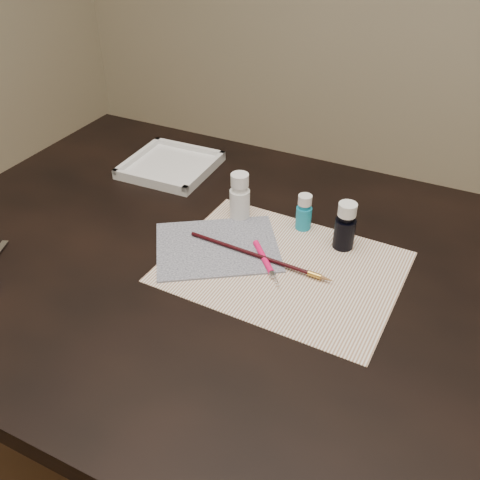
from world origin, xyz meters
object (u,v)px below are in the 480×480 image
at_px(paint_bottle_white, 240,196).
at_px(paint_bottle_navy, 345,226).
at_px(paper, 283,267).
at_px(canvas, 217,247).
at_px(palette_tray, 171,165).
at_px(paint_bottle_cyan, 304,212).

height_order(paint_bottle_white, paint_bottle_navy, paint_bottle_white).
height_order(paper, paint_bottle_navy, paint_bottle_navy).
xyz_separation_m(canvas, paint_bottle_navy, (0.21, 0.11, 0.04)).
distance_m(paint_bottle_navy, palette_tray, 0.47).
distance_m(paper, paint_bottle_navy, 0.14).
xyz_separation_m(paint_bottle_cyan, paint_bottle_navy, (0.09, -0.03, 0.01)).
xyz_separation_m(paint_bottle_white, paint_bottle_navy, (0.22, -0.00, -0.00)).
bearing_deg(paint_bottle_cyan, canvas, -132.08).
xyz_separation_m(paint_bottle_navy, palette_tray, (-0.46, 0.12, -0.04)).
bearing_deg(paper, paint_bottle_cyan, 95.26).
bearing_deg(canvas, paint_bottle_navy, 27.33).
bearing_deg(paper, canvas, -179.17).
distance_m(paper, palette_tray, 0.44).
relative_size(paint_bottle_white, palette_tray, 0.52).
height_order(canvas, paint_bottle_white, paint_bottle_white).
xyz_separation_m(canvas, paint_bottle_cyan, (0.12, 0.13, 0.03)).
relative_size(paint_bottle_white, paint_bottle_cyan, 1.32).
bearing_deg(paint_bottle_white, paper, -38.20).
bearing_deg(paint_bottle_navy, paint_bottle_cyan, 164.37).
distance_m(paint_bottle_cyan, palette_tray, 0.38).
xyz_separation_m(paper, paint_bottle_cyan, (-0.01, 0.13, 0.04)).
bearing_deg(paint_bottle_white, palette_tray, 154.43).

